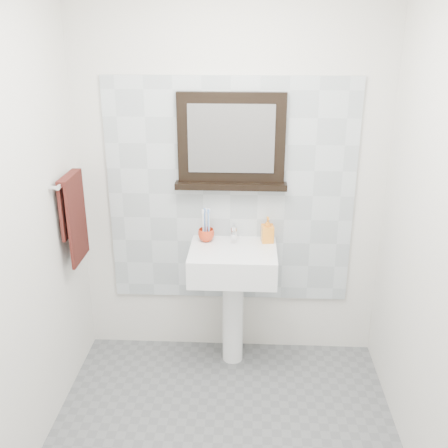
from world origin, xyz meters
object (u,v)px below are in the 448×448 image
(pedestal_sink, at_px, (233,274))
(framed_mirror, at_px, (231,143))
(hand_towel, at_px, (73,212))
(toothbrush_cup, at_px, (206,235))
(soap_dispenser, at_px, (268,230))

(pedestal_sink, relative_size, framed_mirror, 1.35)
(hand_towel, bearing_deg, toothbrush_cup, 14.83)
(framed_mirror, bearing_deg, pedestal_sink, -83.40)
(hand_towel, bearing_deg, soap_dispenser, 10.25)
(toothbrush_cup, height_order, framed_mirror, framed_mirror)
(pedestal_sink, distance_m, toothbrush_cup, 0.31)
(toothbrush_cup, xyz_separation_m, framed_mirror, (0.16, 0.07, 0.59))
(framed_mirror, xyz_separation_m, hand_towel, (-0.95, -0.28, -0.37))
(soap_dispenser, height_order, framed_mirror, framed_mirror)
(toothbrush_cup, bearing_deg, soap_dispenser, 0.84)
(toothbrush_cup, xyz_separation_m, soap_dispenser, (0.40, 0.01, 0.04))
(soap_dispenser, bearing_deg, pedestal_sink, -159.06)
(soap_dispenser, bearing_deg, framed_mirror, 156.62)
(pedestal_sink, distance_m, hand_towel, 1.07)
(framed_mirror, distance_m, hand_towel, 1.05)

